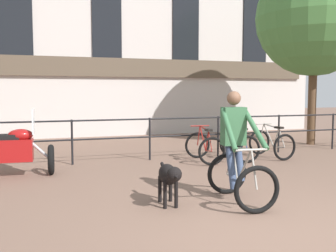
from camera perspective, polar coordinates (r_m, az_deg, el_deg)
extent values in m
plane|color=#7A5B4C|center=(5.18, 14.72, -14.21)|extent=(60.00, 60.00, 0.00)
cylinder|color=black|center=(9.35, -13.75, -2.30)|extent=(0.05, 0.05, 1.05)
cylinder|color=black|center=(9.71, -2.66, -1.89)|extent=(0.05, 0.05, 1.05)
cylinder|color=black|center=(10.40, 7.28, -1.47)|extent=(0.05, 0.05, 1.05)
cylinder|color=black|center=(11.36, 15.76, -1.07)|extent=(0.05, 0.05, 1.05)
cylinder|color=black|center=(12.53, 22.79, -0.72)|extent=(0.05, 0.05, 1.05)
cylinder|color=black|center=(9.66, -2.68, 1.02)|extent=(15.00, 0.04, 0.04)
cylinder|color=black|center=(9.70, -2.67, -1.58)|extent=(15.00, 0.04, 0.04)
cube|color=beige|center=(15.58, -9.13, 16.09)|extent=(18.00, 0.60, 9.41)
cube|color=brown|center=(14.96, -8.77, 8.43)|extent=(17.10, 0.12, 0.70)
cube|color=black|center=(16.23, 2.61, 17.40)|extent=(1.10, 0.06, 5.27)
cube|color=black|center=(17.62, 12.55, 16.29)|extent=(1.10, 0.06, 5.27)
torus|color=black|center=(5.63, 12.78, -9.00)|extent=(0.68, 0.14, 0.68)
torus|color=black|center=(6.61, 8.56, -6.84)|extent=(0.68, 0.14, 0.68)
cylinder|color=#9E998E|center=(5.95, 11.00, -5.85)|extent=(0.09, 0.49, 0.60)
cylinder|color=#9E998E|center=(6.26, 9.75, -5.62)|extent=(0.06, 0.23, 0.52)
cylinder|color=#9E998E|center=(6.00, 10.65, -3.29)|extent=(0.11, 0.66, 0.10)
cylinder|color=#9E998E|center=(6.41, 9.29, -7.45)|extent=(0.08, 0.44, 0.08)
cylinder|color=#9E998E|center=(6.45, 8.99, -5.06)|extent=(0.05, 0.27, 0.47)
cylinder|color=#9E998E|center=(5.66, 12.39, -6.19)|extent=(0.05, 0.23, 0.54)
cylinder|color=#9E998E|center=(5.70, 12.01, -3.41)|extent=(0.48, 0.08, 0.03)
cube|color=black|center=(6.30, 9.44, -3.01)|extent=(0.14, 0.25, 0.05)
cube|color=#33603D|center=(6.27, 9.48, -0.02)|extent=(0.38, 0.26, 0.60)
sphere|color=brown|center=(6.24, 9.54, 4.01)|extent=(0.22, 0.22, 0.22)
cylinder|color=#33603D|center=(5.88, 8.83, -0.46)|extent=(0.22, 0.71, 0.60)
cylinder|color=#33603D|center=(6.05, 12.52, -0.37)|extent=(0.09, 0.71, 0.60)
cylinder|color=#384766|center=(6.24, 9.15, -5.89)|extent=(0.11, 0.30, 0.69)
cylinder|color=#384766|center=(6.28, 10.35, -5.28)|extent=(0.17, 0.32, 0.58)
ellipsoid|color=black|center=(5.88, -0.03, -7.03)|extent=(0.32, 0.58, 0.30)
cylinder|color=black|center=(5.67, 0.49, -7.26)|extent=(0.18, 0.18, 0.17)
sphere|color=black|center=(5.49, 0.93, -7.03)|extent=(0.21, 0.21, 0.21)
cone|color=black|center=(5.40, 1.18, -7.39)|extent=(0.13, 0.14, 0.12)
cylinder|color=black|center=(6.19, -0.73, -5.86)|extent=(0.07, 0.19, 0.11)
cylinder|color=black|center=(5.76, -0.44, -9.98)|extent=(0.06, 0.06, 0.40)
cylinder|color=black|center=(5.80, 1.19, -9.88)|extent=(0.06, 0.06, 0.40)
cylinder|color=black|center=(6.09, -1.18, -9.14)|extent=(0.06, 0.06, 0.40)
cylinder|color=black|center=(6.13, 0.36, -9.05)|extent=(0.06, 0.06, 0.40)
torus|color=black|center=(8.38, -16.61, -4.69)|extent=(0.17, 0.63, 0.62)
cube|color=maroon|center=(8.40, -21.84, -3.29)|extent=(0.86, 0.46, 0.44)
ellipsoid|color=maroon|center=(8.35, -20.63, -1.23)|extent=(0.50, 0.36, 0.24)
cube|color=black|center=(8.38, -22.61, -1.48)|extent=(0.58, 0.34, 0.10)
cylinder|color=#B2B2B7|center=(8.36, -17.96, -3.46)|extent=(0.43, 0.09, 0.41)
cube|color=silver|center=(8.30, -18.96, 0.66)|extent=(0.06, 0.44, 0.50)
torus|color=black|center=(10.04, 4.29, -2.80)|extent=(0.66, 0.12, 0.66)
torus|color=black|center=(9.06, 6.38, -3.66)|extent=(0.66, 0.12, 0.66)
cylinder|color=maroon|center=(9.62, 5.07, -1.75)|extent=(0.08, 0.47, 0.58)
cylinder|color=maroon|center=(9.33, 5.70, -2.17)|extent=(0.05, 0.22, 0.51)
cylinder|color=maroon|center=(9.51, 5.27, -0.34)|extent=(0.09, 0.63, 0.10)
cylinder|color=maroon|center=(9.26, 5.93, -3.63)|extent=(0.07, 0.42, 0.07)
cylinder|color=maroon|center=(9.13, 6.15, -2.18)|extent=(0.05, 0.25, 0.46)
cylinder|color=maroon|center=(9.92, 4.48, -1.40)|extent=(0.05, 0.21, 0.52)
cylinder|color=maroon|center=(9.80, 4.66, 0.02)|extent=(0.48, 0.07, 0.03)
cube|color=black|center=(9.22, 5.91, -0.59)|extent=(0.14, 0.25, 0.05)
torus|color=black|center=(10.46, 9.19, -2.53)|extent=(0.66, 0.15, 0.66)
torus|color=black|center=(9.50, 11.41, -3.33)|extent=(0.66, 0.15, 0.66)
cylinder|color=navy|center=(10.05, 10.02, -1.52)|extent=(0.10, 0.47, 0.58)
cylinder|color=navy|center=(9.77, 10.69, -1.92)|extent=(0.06, 0.22, 0.51)
cylinder|color=navy|center=(9.94, 10.24, -0.16)|extent=(0.12, 0.63, 0.10)
cylinder|color=navy|center=(9.69, 10.93, -3.30)|extent=(0.08, 0.42, 0.07)
cylinder|color=navy|center=(9.57, 11.17, -1.91)|extent=(0.06, 0.25, 0.46)
cylinder|color=navy|center=(10.34, 9.39, -1.19)|extent=(0.06, 0.21, 0.52)
cylinder|color=navy|center=(10.23, 9.60, 0.18)|extent=(0.48, 0.10, 0.03)
cube|color=black|center=(9.65, 10.93, -0.40)|extent=(0.15, 0.25, 0.05)
torus|color=black|center=(10.89, 13.10, -2.30)|extent=(0.66, 0.09, 0.66)
torus|color=black|center=(10.06, 16.56, -2.97)|extent=(0.66, 0.09, 0.66)
cylinder|color=#9E998E|center=(10.54, 14.41, -1.30)|extent=(0.05, 0.47, 0.58)
cylinder|color=#9E998E|center=(10.29, 15.45, -1.66)|extent=(0.04, 0.22, 0.51)
cylinder|color=#9E998E|center=(10.44, 14.75, -0.01)|extent=(0.06, 0.63, 0.10)
cylinder|color=#9E998E|center=(10.23, 15.82, -2.97)|extent=(0.05, 0.42, 0.07)
cylinder|color=#9E998E|center=(10.13, 16.18, -1.64)|extent=(0.03, 0.25, 0.46)
cylinder|color=#9E998E|center=(10.79, 13.42, -1.01)|extent=(0.04, 0.21, 0.52)
cylinder|color=#9E998E|center=(10.69, 13.74, 0.31)|extent=(0.48, 0.05, 0.03)
cube|color=black|center=(10.19, 15.81, -0.22)|extent=(0.13, 0.25, 0.05)
cylinder|color=brown|center=(13.38, 20.19, 3.89)|extent=(0.26, 0.26, 3.00)
sphere|color=#477A3D|center=(13.58, 20.52, 14.53)|extent=(3.66, 3.66, 3.66)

